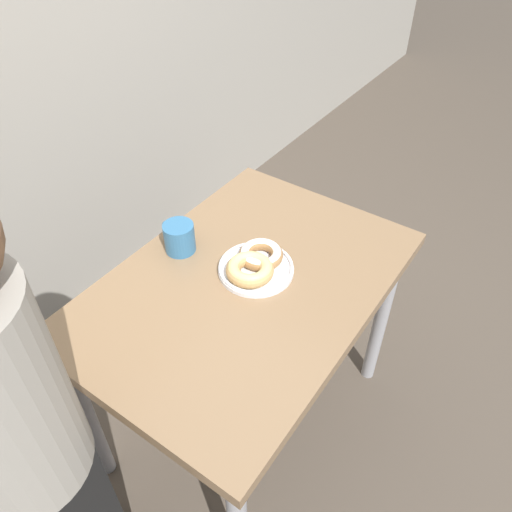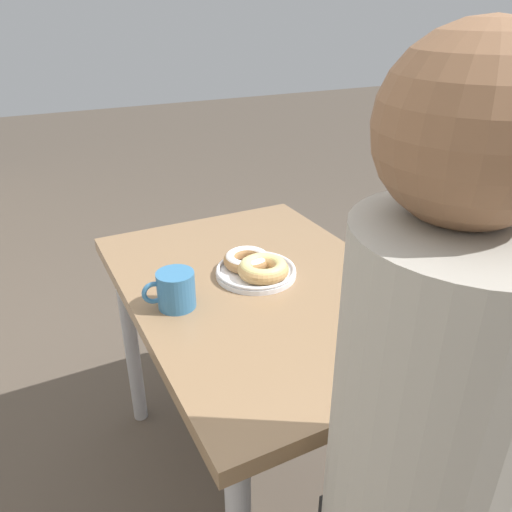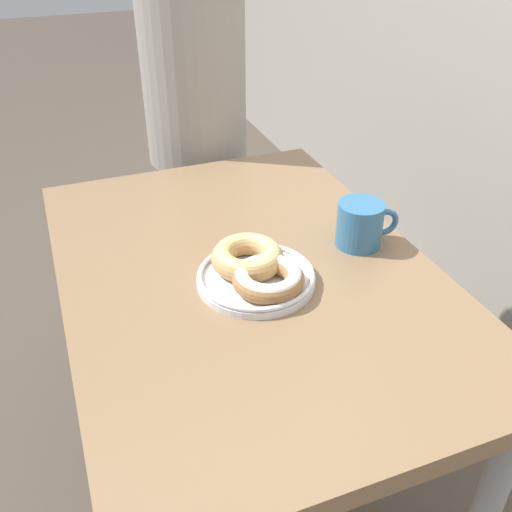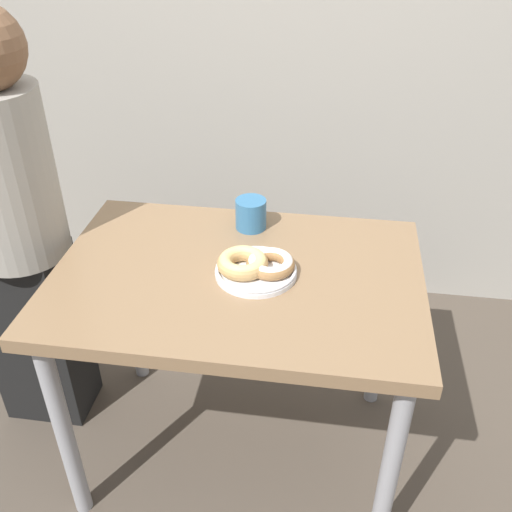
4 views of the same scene
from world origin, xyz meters
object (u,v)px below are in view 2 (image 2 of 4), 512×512
(person_figure, at_px, (422,506))
(coffee_mug, at_px, (175,289))
(donut_plate, at_px, (256,267))
(dining_table, at_px, (264,313))

(person_figure, bearing_deg, coffee_mug, 12.01)
(donut_plate, height_order, person_figure, person_figure)
(coffee_mug, bearing_deg, donut_plate, -79.59)
(donut_plate, xyz_separation_m, person_figure, (-0.74, 0.10, -0.04))
(donut_plate, distance_m, person_figure, 0.75)
(dining_table, bearing_deg, donut_plate, -0.23)
(dining_table, height_order, person_figure, person_figure)
(coffee_mug, relative_size, person_figure, 0.09)
(coffee_mug, bearing_deg, person_figure, -167.99)
(coffee_mug, xyz_separation_m, person_figure, (-0.70, -0.15, -0.05))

